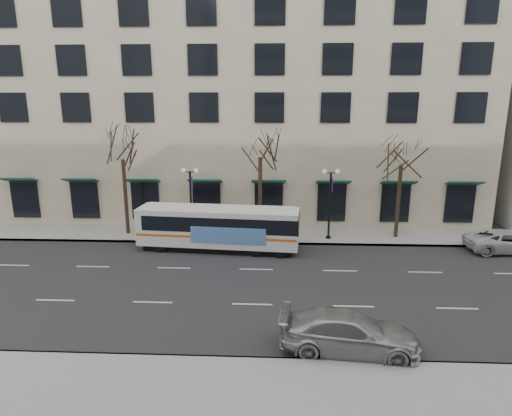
# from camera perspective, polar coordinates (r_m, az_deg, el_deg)

# --- Properties ---
(ground) EXTENTS (160.00, 160.00, 0.00)m
(ground) POSITION_cam_1_polar(r_m,az_deg,el_deg) (23.82, -0.22, -10.25)
(ground) COLOR black
(ground) RESTS_ON ground
(sidewalk_far) EXTENTS (80.00, 4.00, 0.15)m
(sidewalk_far) POSITION_cam_1_polar(r_m,az_deg,el_deg) (32.44, 9.43, -3.67)
(sidewalk_far) COLOR gray
(sidewalk_far) RESTS_ON ground
(building_hotel) EXTENTS (40.00, 20.00, 24.00)m
(building_hotel) POSITION_cam_1_polar(r_m,az_deg,el_deg) (42.90, -1.60, 16.85)
(building_hotel) COLOR tan
(building_hotel) RESTS_ON ground
(tree_far_left) EXTENTS (3.60, 3.60, 8.34)m
(tree_far_left) POSITION_cam_1_polar(r_m,az_deg,el_deg) (32.61, -17.45, 7.87)
(tree_far_left) COLOR black
(tree_far_left) RESTS_ON ground
(tree_far_mid) EXTENTS (3.60, 3.60, 8.55)m
(tree_far_mid) POSITION_cam_1_polar(r_m,az_deg,el_deg) (30.67, 0.57, 8.55)
(tree_far_mid) COLOR black
(tree_far_mid) RESTS_ON ground
(tree_far_right) EXTENTS (3.60, 3.60, 8.06)m
(tree_far_right) POSITION_cam_1_polar(r_m,az_deg,el_deg) (31.98, 18.93, 7.16)
(tree_far_right) COLOR black
(tree_far_right) RESTS_ON ground
(lamp_post_left) EXTENTS (1.22, 0.45, 5.21)m
(lamp_post_left) POSITION_cam_1_polar(r_m,az_deg,el_deg) (31.27, -8.66, 1.14)
(lamp_post_left) COLOR black
(lamp_post_left) RESTS_ON ground
(lamp_post_right) EXTENTS (1.22, 0.45, 5.21)m
(lamp_post_right) POSITION_cam_1_polar(r_m,az_deg,el_deg) (30.93, 9.83, 0.96)
(lamp_post_right) COLOR black
(lamp_post_right) RESTS_ON ground
(city_bus) EXTENTS (11.01, 3.32, 2.94)m
(city_bus) POSITION_cam_1_polar(r_m,az_deg,el_deg) (28.92, -4.91, -2.52)
(city_bus) COLOR white
(city_bus) RESTS_ON ground
(silver_car) EXTENTS (5.73, 2.79, 1.61)m
(silver_car) POSITION_cam_1_polar(r_m,az_deg,el_deg) (18.15, 12.33, -15.92)
(silver_car) COLOR #A3A7AA
(silver_car) RESTS_ON ground
(white_pickup) EXTENTS (5.34, 2.63, 1.46)m
(white_pickup) POSITION_cam_1_polar(r_m,az_deg,el_deg) (33.19, 30.41, -3.86)
(white_pickup) COLOR #BABABA
(white_pickup) RESTS_ON ground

